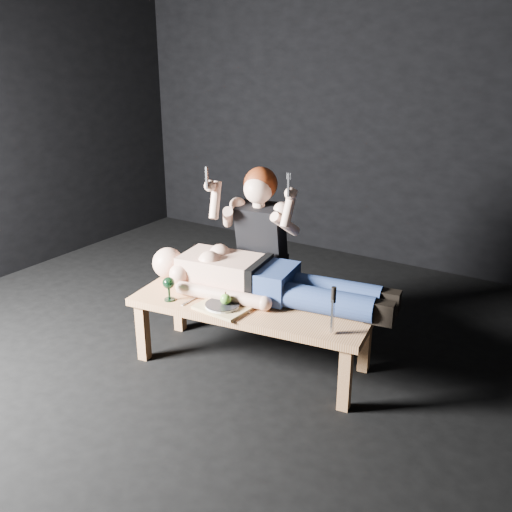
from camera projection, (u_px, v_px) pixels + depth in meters
The scene contains 13 objects.
ground at pixel (207, 363), 3.77m from camera, with size 5.00×5.00×0.00m, color black.
back_wall at pixel (365, 102), 5.23m from camera, with size 5.00×5.00×0.00m, color black.
table at pixel (252, 334), 3.68m from camera, with size 1.54×0.58×0.45m, color tan.
lying_man at pixel (267, 276), 3.65m from camera, with size 1.63×0.50×0.28m, color #D4A288, non-canonical shape.
kneeling_woman at pixel (265, 249), 4.00m from camera, with size 0.68×0.76×1.27m, color black, non-canonical shape.
serving_tray at pixel (222, 308), 3.51m from camera, with size 0.32×0.23×0.02m, color tan.
plate at pixel (222, 305), 3.50m from camera, with size 0.21×0.21×0.02m, color white.
apple at pixel (226, 299), 3.48m from camera, with size 0.07×0.07×0.07m, color green.
goblet at pixel (169, 289), 3.61m from camera, with size 0.08×0.08×0.16m, color black, non-canonical shape.
fork_flat at pixel (190, 301), 3.62m from camera, with size 0.01×0.16×0.01m, color #B2B2B7.
knife_flat at pixel (244, 313), 3.45m from camera, with size 0.01×0.16×0.01m, color #B2B2B7.
spoon_flat at pixel (247, 308), 3.52m from camera, with size 0.01×0.16×0.01m, color #B2B2B7.
carving_knife at pixel (333, 311), 3.16m from camera, with size 0.04×0.04×0.29m, color #B2B2B7, non-canonical shape.
Camera 1 is at (2.03, -2.60, 1.98)m, focal length 39.70 mm.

